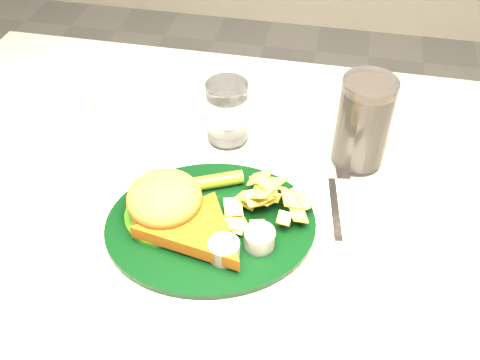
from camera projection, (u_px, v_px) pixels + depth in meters
The scene contains 7 objects.
table at pixel (244, 334), 1.05m from camera, with size 1.20×0.80×0.75m, color #A8A397, non-canonical shape.
dinner_plate at pixel (210, 210), 0.73m from camera, with size 0.29×0.24×0.07m, color black, non-canonical shape.
water_glass at pixel (227, 112), 0.86m from camera, with size 0.07×0.07×0.11m, color white.
cola_glass at pixel (363, 123), 0.80m from camera, with size 0.08×0.08×0.15m, color black.
fork_napkin at pixel (335, 204), 0.77m from camera, with size 0.12×0.16×0.01m, color white, non-canonical shape.
ramekin at pixel (108, 102), 0.94m from camera, with size 0.05×0.05×0.03m, color white.
wrapped_straw at pixel (208, 117), 0.93m from camera, with size 0.21×0.07×0.01m, color white, non-canonical shape.
Camera 1 is at (0.10, -0.54, 1.32)m, focal length 40.00 mm.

